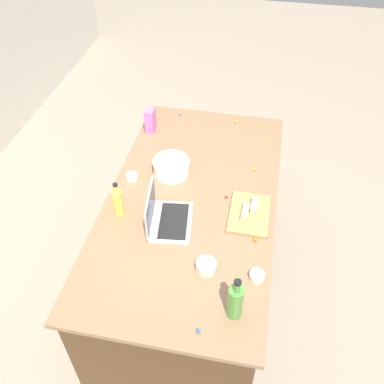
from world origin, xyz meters
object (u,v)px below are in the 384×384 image
candy_bag (150,120)px  bottle_olive (235,301)px  bottle_oil (118,202)px  butter_stick_left (254,206)px  mixing_bowl_large (171,166)px  ramekin_medium (206,266)px  laptop (165,217)px  ramekin_small (257,276)px  ramekin_wide (132,176)px  cutting_board (249,214)px  butter_stick_right (245,212)px

candy_bag → bottle_olive: bearing=-150.3°
bottle_oil → candy_bag: bottle_oil is taller
bottle_olive → butter_stick_left: size_ratio=2.32×
mixing_bowl_large → ramekin_medium: (-0.69, -0.34, -0.03)m
ramekin_medium → candy_bag: size_ratio=0.62×
laptop → butter_stick_left: size_ratio=3.05×
butter_stick_left → ramekin_small: (-0.47, -0.06, -0.02)m
mixing_bowl_large → ramekin_wide: mixing_bowl_large is taller
ramekin_wide → butter_stick_left: bearing=-99.4°
bottle_olive → butter_stick_left: (0.68, -0.03, -0.07)m
cutting_board → ramekin_wide: (0.17, 0.75, 0.01)m
bottle_olive → ramekin_small: bearing=-22.1°
bottle_oil → cutting_board: (0.13, -0.73, -0.08)m
bottle_oil → ramekin_medium: bottle_oil is taller
laptop → butter_stick_right: bearing=-72.5°
ramekin_small → mixing_bowl_large: bearing=40.6°
mixing_bowl_large → cutting_board: 0.59m
laptop → mixing_bowl_large: 0.43m
laptop → butter_stick_left: laptop is taller
cutting_board → ramekin_wide: size_ratio=4.61×
mixing_bowl_large → ramekin_small: bearing=-139.4°
cutting_board → ramekin_medium: ramekin_medium is taller
laptop → ramekin_small: bearing=-117.2°
bottle_oil → cutting_board: bottle_oil is taller
mixing_bowl_large → bottle_oil: bearing=152.4°
cutting_board → butter_stick_right: size_ratio=2.98×
laptop → ramekin_medium: laptop is taller
butter_stick_left → butter_stick_right: 0.07m
mixing_bowl_large → butter_stick_left: mixing_bowl_large is taller
butter_stick_left → cutting_board: bearing=151.7°
candy_bag → butter_stick_left: bearing=-129.5°
cutting_board → ramekin_small: (-0.43, -0.08, 0.01)m
ramekin_small → candy_bag: 1.41m
bottle_olive → candy_bag: size_ratio=1.50×
mixing_bowl_large → butter_stick_right: mixing_bowl_large is taller
butter_stick_left → ramekin_small: bearing=-173.1°
cutting_board → butter_stick_left: size_ratio=2.98×
ramekin_medium → ramekin_small: bearing=-91.0°
butter_stick_left → bottle_olive: bearing=177.5°
butter_stick_right → ramekin_wide: bearing=75.7°
butter_stick_left → ramekin_wide: size_ratio=1.54×
laptop → cutting_board: size_ratio=1.02×
butter_stick_right → ramekin_medium: size_ratio=1.04×
cutting_board → ramekin_medium: size_ratio=3.12×
ramekin_wide → candy_bag: 0.53m
cutting_board → ramekin_small: 0.44m
mixing_bowl_large → cutting_board: mixing_bowl_large is taller
laptop → bottle_olive: (-0.49, -0.45, 0.06)m
butter_stick_right → ramekin_small: (-0.41, -0.10, -0.02)m
ramekin_medium → bottle_olive: bearing=-142.4°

